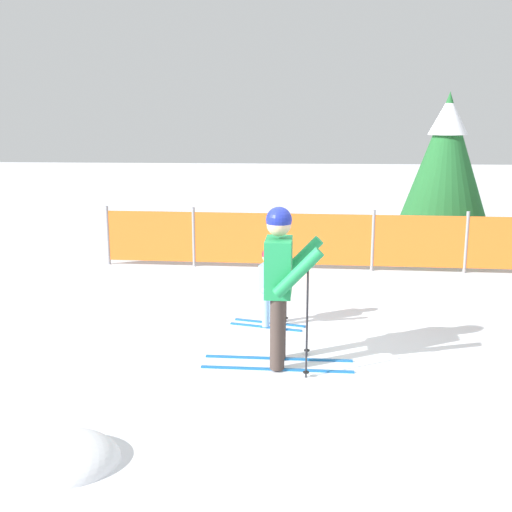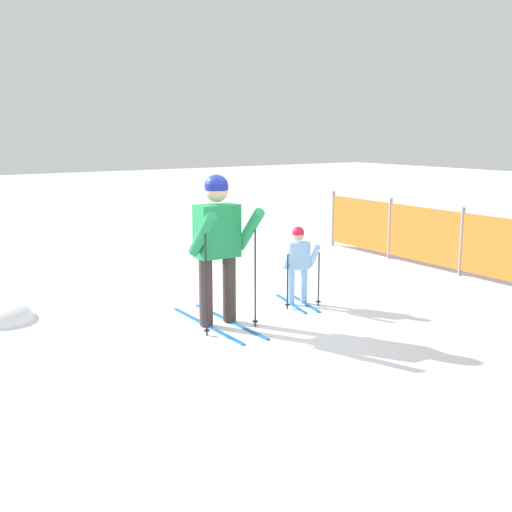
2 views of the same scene
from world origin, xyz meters
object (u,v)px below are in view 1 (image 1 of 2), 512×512
safety_fence (327,240)px  conifer_far (446,155)px  skier_adult (281,273)px  skier_child (269,282)px

safety_fence → conifer_far: (2.46, 1.74, 1.46)m
skier_adult → conifer_far: 7.24m
safety_fence → skier_child: bearing=-105.7°
skier_adult → conifer_far: size_ratio=0.56×
skier_child → conifer_far: 6.24m
skier_child → skier_adult: bearing=-67.5°
skier_adult → skier_child: size_ratio=1.71×
skier_adult → safety_fence: (0.74, 4.69, -0.54)m
skier_adult → conifer_far: conifer_far is taller
skier_adult → safety_fence: bearing=82.6°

